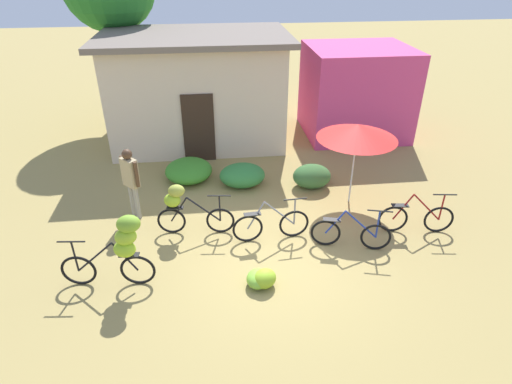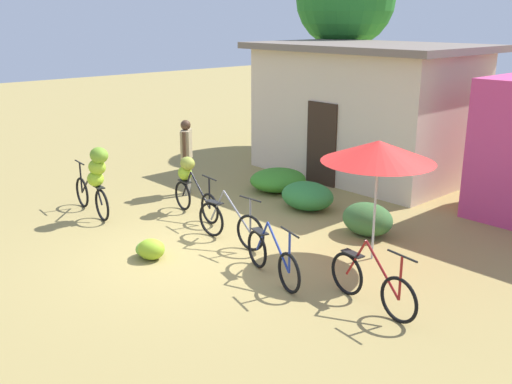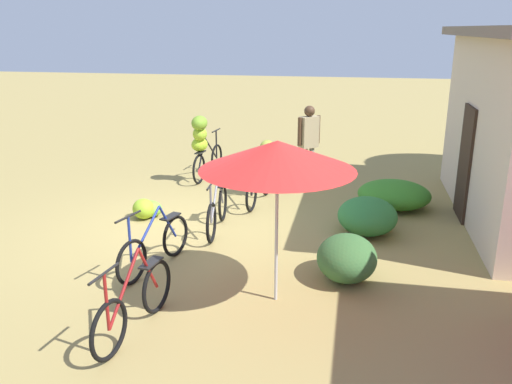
{
  "view_description": "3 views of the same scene",
  "coord_description": "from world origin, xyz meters",
  "px_view_note": "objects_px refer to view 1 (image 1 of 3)",
  "views": [
    {
      "loc": [
        -1.18,
        -6.75,
        5.53
      ],
      "look_at": [
        -0.25,
        1.34,
        0.81
      ],
      "focal_mm": 29.89,
      "sensor_mm": 36.0,
      "label": 1
    },
    {
      "loc": [
        7.58,
        -5.58,
        3.93
      ],
      "look_at": [
        0.42,
        0.92,
        1.01
      ],
      "focal_mm": 40.71,
      "sensor_mm": 36.0,
      "label": 2
    },
    {
      "loc": [
        8.06,
        2.89,
        3.28
      ],
      "look_at": [
        0.55,
        1.44,
        0.9
      ],
      "focal_mm": 37.02,
      "sensor_mm": 36.0,
      "label": 3
    }
  ],
  "objects_px": {
    "bicycle_leftmost": "(121,246)",
    "bicycle_by_shop": "(351,234)",
    "building_low": "(197,89)",
    "market_umbrella": "(357,131)",
    "bicycle_near_pile": "(184,206)",
    "bicycle_center_loaded": "(271,225)",
    "bicycle_rightmost": "(416,218)",
    "banana_pile_on_ground": "(261,279)",
    "shop_pink": "(356,91)",
    "person_vendor": "(131,177)"
  },
  "relations": [
    {
      "from": "bicycle_leftmost",
      "to": "bicycle_by_shop",
      "type": "bearing_deg",
      "value": 7.8
    },
    {
      "from": "building_low",
      "to": "market_umbrella",
      "type": "relative_size",
      "value": 2.76
    },
    {
      "from": "bicycle_leftmost",
      "to": "bicycle_by_shop",
      "type": "xyz_separation_m",
      "value": [
        4.48,
        0.61,
        -0.54
      ]
    },
    {
      "from": "market_umbrella",
      "to": "bicycle_near_pile",
      "type": "xyz_separation_m",
      "value": [
        -4.0,
        -0.86,
        -1.19
      ]
    },
    {
      "from": "bicycle_near_pile",
      "to": "bicycle_center_loaded",
      "type": "height_order",
      "value": "bicycle_near_pile"
    },
    {
      "from": "bicycle_rightmost",
      "to": "banana_pile_on_ground",
      "type": "distance_m",
      "value": 3.84
    },
    {
      "from": "bicycle_near_pile",
      "to": "bicycle_by_shop",
      "type": "xyz_separation_m",
      "value": [
        3.44,
        -0.95,
        -0.33
      ]
    },
    {
      "from": "market_umbrella",
      "to": "shop_pink",
      "type": "bearing_deg",
      "value": 71.82
    },
    {
      "from": "bicycle_by_shop",
      "to": "person_vendor",
      "type": "xyz_separation_m",
      "value": [
        -4.61,
        1.71,
        0.72
      ]
    },
    {
      "from": "building_low",
      "to": "bicycle_leftmost",
      "type": "relative_size",
      "value": 3.23
    },
    {
      "from": "bicycle_center_loaded",
      "to": "banana_pile_on_ground",
      "type": "relative_size",
      "value": 2.45
    },
    {
      "from": "bicycle_near_pile",
      "to": "person_vendor",
      "type": "height_order",
      "value": "person_vendor"
    },
    {
      "from": "building_low",
      "to": "bicycle_by_shop",
      "type": "xyz_separation_m",
      "value": [
        3.1,
        -6.22,
        -1.33
      ]
    },
    {
      "from": "building_low",
      "to": "market_umbrella",
      "type": "height_order",
      "value": "building_low"
    },
    {
      "from": "market_umbrella",
      "to": "bicycle_near_pile",
      "type": "height_order",
      "value": "market_umbrella"
    },
    {
      "from": "bicycle_leftmost",
      "to": "person_vendor",
      "type": "distance_m",
      "value": 2.33
    },
    {
      "from": "banana_pile_on_ground",
      "to": "market_umbrella",
      "type": "bearing_deg",
      "value": 47.31
    },
    {
      "from": "bicycle_leftmost",
      "to": "bicycle_center_loaded",
      "type": "distance_m",
      "value": 3.13
    },
    {
      "from": "banana_pile_on_ground",
      "to": "shop_pink",
      "type": "bearing_deg",
      "value": 60.94
    },
    {
      "from": "shop_pink",
      "to": "person_vendor",
      "type": "bearing_deg",
      "value": -145.44
    },
    {
      "from": "bicycle_leftmost",
      "to": "bicycle_near_pile",
      "type": "bearing_deg",
      "value": 56.41
    },
    {
      "from": "market_umbrella",
      "to": "bicycle_center_loaded",
      "type": "bearing_deg",
      "value": -148.34
    },
    {
      "from": "bicycle_center_loaded",
      "to": "person_vendor",
      "type": "relative_size",
      "value": 0.97
    },
    {
      "from": "building_low",
      "to": "bicycle_center_loaded",
      "type": "distance_m",
      "value": 6.08
    },
    {
      "from": "person_vendor",
      "to": "banana_pile_on_ground",
      "type": "bearing_deg",
      "value": -45.49
    },
    {
      "from": "bicycle_by_shop",
      "to": "person_vendor",
      "type": "bearing_deg",
      "value": 159.64
    },
    {
      "from": "market_umbrella",
      "to": "banana_pile_on_ground",
      "type": "relative_size",
      "value": 3.0
    },
    {
      "from": "bicycle_rightmost",
      "to": "shop_pink",
      "type": "bearing_deg",
      "value": 85.92
    },
    {
      "from": "bicycle_rightmost",
      "to": "person_vendor",
      "type": "height_order",
      "value": "person_vendor"
    },
    {
      "from": "bicycle_rightmost",
      "to": "bicycle_by_shop",
      "type": "bearing_deg",
      "value": -166.26
    },
    {
      "from": "shop_pink",
      "to": "bicycle_near_pile",
      "type": "bearing_deg",
      "value": -135.74
    },
    {
      "from": "bicycle_center_loaded",
      "to": "bicycle_leftmost",
      "type": "bearing_deg",
      "value": -159.13
    },
    {
      "from": "bicycle_center_loaded",
      "to": "bicycle_by_shop",
      "type": "relative_size",
      "value": 1.04
    },
    {
      "from": "shop_pink",
      "to": "bicycle_by_shop",
      "type": "bearing_deg",
      "value": -107.84
    },
    {
      "from": "market_umbrella",
      "to": "building_low",
      "type": "bearing_deg",
      "value": 129.66
    },
    {
      "from": "bicycle_near_pile",
      "to": "bicycle_by_shop",
      "type": "relative_size",
      "value": 1.05
    },
    {
      "from": "banana_pile_on_ground",
      "to": "bicycle_center_loaded",
      "type": "bearing_deg",
      "value": 74.66
    },
    {
      "from": "bicycle_center_loaded",
      "to": "bicycle_rightmost",
      "type": "xyz_separation_m",
      "value": [
        3.2,
        -0.09,
        -0.0
      ]
    },
    {
      "from": "bicycle_rightmost",
      "to": "bicycle_center_loaded",
      "type": "bearing_deg",
      "value": 178.33
    },
    {
      "from": "shop_pink",
      "to": "bicycle_by_shop",
      "type": "distance_m",
      "value": 6.68
    },
    {
      "from": "bicycle_leftmost",
      "to": "person_vendor",
      "type": "height_order",
      "value": "person_vendor"
    },
    {
      "from": "market_umbrella",
      "to": "bicycle_center_loaded",
      "type": "height_order",
      "value": "market_umbrella"
    },
    {
      "from": "building_low",
      "to": "bicycle_near_pile",
      "type": "height_order",
      "value": "building_low"
    },
    {
      "from": "building_low",
      "to": "person_vendor",
      "type": "distance_m",
      "value": 4.8
    },
    {
      "from": "market_umbrella",
      "to": "person_vendor",
      "type": "relative_size",
      "value": 1.18
    },
    {
      "from": "building_low",
      "to": "person_vendor",
      "type": "xyz_separation_m",
      "value": [
        -1.5,
        -4.51,
        -0.61
      ]
    },
    {
      "from": "bicycle_rightmost",
      "to": "market_umbrella",
      "type": "bearing_deg",
      "value": 126.32
    },
    {
      "from": "building_low",
      "to": "bicycle_by_shop",
      "type": "distance_m",
      "value": 7.08
    },
    {
      "from": "market_umbrella",
      "to": "bicycle_by_shop",
      "type": "distance_m",
      "value": 2.43
    },
    {
      "from": "shop_pink",
      "to": "market_umbrella",
      "type": "bearing_deg",
      "value": -108.18
    }
  ]
}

